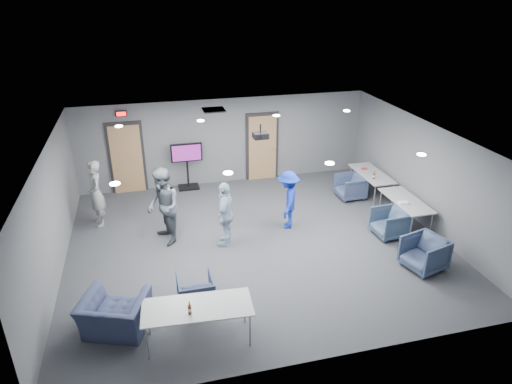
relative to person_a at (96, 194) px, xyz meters
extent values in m
plane|color=#34383C|center=(3.79, -1.96, -0.89)|extent=(9.00, 9.00, 0.00)
plane|color=white|center=(3.79, -1.96, 1.81)|extent=(9.00, 9.00, 0.00)
cube|color=slate|center=(3.79, 2.04, 0.46)|extent=(9.00, 0.02, 2.70)
cube|color=slate|center=(3.79, -5.96, 0.46)|extent=(9.00, 0.02, 2.70)
cube|color=slate|center=(-0.71, -1.96, 0.46)|extent=(0.02, 8.00, 2.70)
cube|color=slate|center=(8.29, -1.96, 0.46)|extent=(0.02, 8.00, 2.70)
cube|color=black|center=(0.79, 2.01, 0.19)|extent=(1.06, 0.06, 2.24)
cube|color=#B07E55|center=(0.79, 1.97, 0.16)|extent=(0.90, 0.05, 2.10)
cylinder|color=#999CA2|center=(1.14, 1.92, 0.11)|extent=(0.04, 0.10, 0.04)
cube|color=black|center=(4.99, 2.01, 0.19)|extent=(1.06, 0.06, 2.24)
cube|color=#B07E55|center=(4.99, 1.97, 0.16)|extent=(0.90, 0.05, 2.10)
cylinder|color=#999CA2|center=(5.34, 1.92, 0.11)|extent=(0.04, 0.10, 0.04)
cube|color=black|center=(0.79, 1.98, 1.56)|extent=(0.32, 0.06, 0.16)
cube|color=#FF0C0C|center=(0.79, 1.94, 1.56)|extent=(0.26, 0.02, 0.11)
cube|color=black|center=(3.29, 0.84, 1.79)|extent=(0.60, 0.60, 0.03)
cylinder|color=white|center=(0.79, -3.76, 1.79)|extent=(0.18, 0.18, 0.02)
cylinder|color=white|center=(0.79, -0.16, 1.79)|extent=(0.18, 0.18, 0.02)
cylinder|color=white|center=(2.79, -3.76, 1.79)|extent=(0.18, 0.18, 0.02)
cylinder|color=white|center=(2.79, -0.16, 1.79)|extent=(0.18, 0.18, 0.02)
cylinder|color=white|center=(4.79, -3.76, 1.79)|extent=(0.18, 0.18, 0.02)
cylinder|color=white|center=(4.79, -0.16, 1.79)|extent=(0.18, 0.18, 0.02)
cylinder|color=white|center=(6.79, -3.76, 1.79)|extent=(0.18, 0.18, 0.02)
cylinder|color=white|center=(6.79, -0.16, 1.79)|extent=(0.18, 0.18, 0.02)
imported|color=gray|center=(0.00, 0.00, 0.00)|extent=(0.58, 0.74, 1.78)
imported|color=#4D555D|center=(1.64, -1.34, 0.07)|extent=(0.94, 1.09, 1.93)
imported|color=#A3B9D2|center=(3.07, -1.80, -0.07)|extent=(0.76, 1.04, 1.63)
imported|color=#1930A3|center=(4.79, -1.34, -0.11)|extent=(0.92, 1.15, 1.55)
imported|color=#3C4968|center=(7.14, -0.11, -0.54)|extent=(0.79, 0.77, 0.71)
imported|color=#3C4E67|center=(7.14, -2.43, -0.53)|extent=(0.83, 0.81, 0.71)
imported|color=#3A4865|center=(7.14, -3.94, -0.51)|extent=(1.01, 1.00, 0.76)
imported|color=#374260|center=(2.04, -3.96, -0.56)|extent=(0.70, 0.72, 0.65)
imported|color=#373F60|center=(0.52, -4.36, -0.52)|extent=(1.41, 1.33, 0.74)
cube|color=#ACAEB1|center=(7.79, -0.12, -0.18)|extent=(0.73, 1.75, 0.03)
cylinder|color=#999CA2|center=(7.51, 0.67, -0.54)|extent=(0.04, 0.04, 0.70)
cylinder|color=#999CA2|center=(7.51, -0.92, -0.54)|extent=(0.04, 0.04, 0.70)
cylinder|color=#999CA2|center=(8.08, 0.67, -0.54)|extent=(0.04, 0.04, 0.70)
cylinder|color=#999CA2|center=(8.08, -0.92, -0.54)|extent=(0.04, 0.04, 0.70)
cube|color=#ACAEB1|center=(7.79, -2.02, -0.18)|extent=(0.71, 1.71, 0.03)
cylinder|color=#999CA2|center=(7.52, -1.25, -0.54)|extent=(0.04, 0.04, 0.70)
cylinder|color=#999CA2|center=(7.52, -2.80, -0.54)|extent=(0.04, 0.04, 0.70)
cylinder|color=#999CA2|center=(8.07, -1.25, -0.54)|extent=(0.04, 0.04, 0.70)
cylinder|color=#999CA2|center=(8.07, -2.80, -0.54)|extent=(0.04, 0.04, 0.70)
cube|color=#ACAEB1|center=(1.96, -4.96, -0.18)|extent=(1.97, 0.93, 0.03)
cylinder|color=#999CA2|center=(2.86, -4.71, -0.54)|extent=(0.04, 0.04, 0.70)
cylinder|color=#999CA2|center=(1.11, -4.58, -0.54)|extent=(0.04, 0.04, 0.70)
cylinder|color=#999CA2|center=(2.82, -5.34, -0.54)|extent=(0.04, 0.04, 0.70)
cylinder|color=#999CA2|center=(1.06, -5.22, -0.54)|extent=(0.04, 0.04, 0.70)
cylinder|color=#54220E|center=(1.82, -5.12, -0.07)|extent=(0.06, 0.06, 0.17)
cylinder|color=#54220E|center=(1.82, -5.12, 0.05)|extent=(0.02, 0.02, 0.08)
cylinder|color=beige|center=(1.82, -5.12, -0.07)|extent=(0.07, 0.07, 0.06)
cylinder|color=#54220E|center=(7.64, -0.53, -0.08)|extent=(0.06, 0.06, 0.17)
cylinder|color=#54220E|center=(7.64, -0.53, 0.04)|extent=(0.02, 0.02, 0.07)
cylinder|color=beige|center=(7.64, -0.53, -0.08)|extent=(0.06, 0.06, 0.06)
cube|color=#B72D2E|center=(7.71, 0.22, -0.14)|extent=(0.17, 0.12, 0.04)
cube|color=white|center=(7.61, -2.19, -0.13)|extent=(0.25, 0.18, 0.05)
cube|color=black|center=(2.55, 1.79, -0.86)|extent=(0.63, 0.45, 0.06)
cylinder|color=black|center=(2.55, 1.79, -0.30)|extent=(0.06, 0.06, 1.09)
cube|color=black|center=(2.55, 1.79, 0.29)|extent=(0.95, 0.07, 0.56)
cube|color=#721970|center=(2.55, 1.74, 0.29)|extent=(0.86, 0.01, 0.49)
cylinder|color=black|center=(4.18, -0.85, 1.69)|extent=(0.04, 0.04, 0.22)
cube|color=black|center=(4.18, -0.85, 1.51)|extent=(0.37, 0.32, 0.15)
cylinder|color=black|center=(4.18, -1.02, 1.51)|extent=(0.08, 0.06, 0.08)
camera|label=1|loc=(1.38, -11.39, 4.96)|focal=32.00mm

